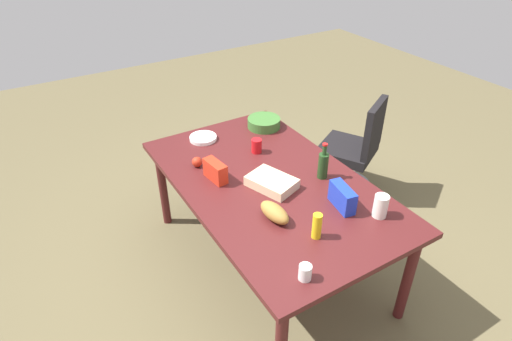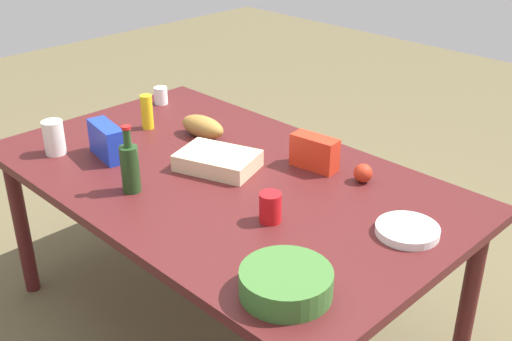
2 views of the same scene
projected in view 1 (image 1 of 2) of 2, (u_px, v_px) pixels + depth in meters
name	position (u px, v px, depth m)	size (l,w,h in m)	color
ground_plane	(269.00, 262.00, 3.44)	(10.00, 10.00, 0.00)	brown
conference_table	(270.00, 190.00, 3.05)	(1.98, 1.18, 0.79)	#4A1819
office_chair	(352.00, 157.00, 4.07)	(0.65, 0.65, 0.97)	gray
mustard_bottle	(317.00, 226.00, 2.48)	(0.06, 0.06, 0.17)	yellow
paper_cup	(305.00, 272.00, 2.24)	(0.07, 0.07, 0.09)	white
sheet_cake	(272.00, 182.00, 2.94)	(0.32, 0.22, 0.07)	beige
chip_bag_blue	(342.00, 197.00, 2.73)	(0.22, 0.08, 0.15)	#1B37BE
red_solo_cup	(257.00, 146.00, 3.31)	(0.08, 0.08, 0.11)	red
paper_plate_stack	(203.00, 138.00, 3.50)	(0.22, 0.22, 0.03)	white
mayo_jar	(381.00, 206.00, 2.65)	(0.09, 0.09, 0.15)	white
wine_bottle	(323.00, 165.00, 3.00)	(0.08, 0.08, 0.27)	#1F3E1B
apple_red	(197.00, 162.00, 3.15)	(0.08, 0.08, 0.08)	#B22B18
chip_bag_red	(215.00, 171.00, 2.99)	(0.20, 0.08, 0.14)	red
bread_loaf	(274.00, 212.00, 2.64)	(0.24, 0.11, 0.10)	olive
salad_bowl	(264.00, 123.00, 3.67)	(0.28, 0.28, 0.08)	#3A6B2D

